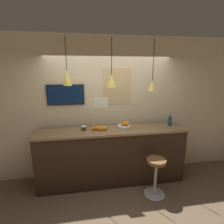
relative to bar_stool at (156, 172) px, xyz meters
name	(u,v)px	position (x,y,z in m)	size (l,w,h in m)	color
ground_plane	(117,200)	(-0.71, -0.03, -0.47)	(14.00, 14.00, 0.00)	brown
back_wall	(109,108)	(-0.71, 0.93, 0.98)	(8.00, 0.06, 2.90)	beige
service_counter	(112,156)	(-0.71, 0.54, 0.09)	(2.90, 0.57, 1.12)	black
bar_stool	(156,172)	(0.00, 0.00, 0.00)	(0.38, 0.38, 0.71)	#B7B7BC
fruit_bowl	(124,126)	(-0.45, 0.58, 0.70)	(0.27, 0.27, 0.14)	beige
orange_pile	(100,128)	(-0.94, 0.55, 0.69)	(0.30, 0.16, 0.09)	orange
juice_bottle	(170,121)	(0.51, 0.58, 0.74)	(0.08, 0.08, 0.23)	navy
spread_jar	(84,128)	(-1.24, 0.58, 0.69)	(0.09, 0.09, 0.08)	#562D19
pendant_lamp_left	(67,78)	(-1.49, 0.59, 1.64)	(0.15, 0.15, 0.83)	black
pendant_lamp_middle	(112,81)	(-0.71, 0.59, 1.57)	(0.19, 0.19, 0.87)	black
pendant_lamp_right	(152,85)	(0.08, 0.59, 1.48)	(0.15, 0.15, 0.95)	black
mounted_tv	(66,95)	(-1.57, 0.88, 1.29)	(0.71, 0.04, 0.39)	black
hanging_menu_board	(101,103)	(-0.93, 0.33, 1.22)	(0.24, 0.01, 0.17)	white
wall_poster	(117,86)	(-0.54, 0.90, 1.44)	(0.56, 0.01, 0.73)	#DBBC84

